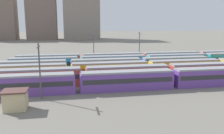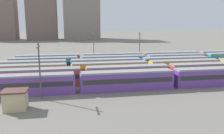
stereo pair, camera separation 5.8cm
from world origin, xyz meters
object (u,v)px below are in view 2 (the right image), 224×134
Objects in this scene: train_track_0 at (216,76)px; catenary_pole_3 at (94,46)px; signal_hut at (15,100)px; train_track_1 at (207,71)px; catenary_pole_0 at (40,69)px; catenary_pole_1 at (139,46)px; train_track_5 at (171,58)px; train_track_3 at (106,66)px; train_track_4 at (206,59)px; train_track_2 at (219,66)px.

train_track_0 is 37.11m from catenary_pole_3.
train_track_0 is 38.44m from signal_hut.
train_track_0 is 1.00× the size of train_track_1.
catenary_pole_0 is 0.96× the size of catenary_pole_1.
catenary_pole_1 is (-7.94, 28.77, 3.63)m from train_track_0.
train_track_5 is at bearing 86.03° from train_track_0.
catenary_pole_0 reaches higher than train_track_3.
train_track_4 and train_track_5 have the same top height.
catenary_pole_0 reaches higher than train_track_0.
catenary_pole_0 is (-34.59, -3.03, 3.40)m from train_track_0.
train_track_5 is 51.76m from signal_hut.
catenary_pole_0 is 0.93× the size of catenary_pole_3.
catenary_pole_3 is (-30.26, 18.88, 3.76)m from train_track_2.
train_track_2 is 10.78m from train_track_4.
train_track_4 is 11.28× the size of catenary_pole_1.
train_track_2 is 28.92m from train_track_3.
catenary_pole_1 is (-9.74, 2.77, 3.63)m from train_track_5.
catenary_pole_1 is at bearing -2.01° from catenary_pole_3.
catenary_pole_1 is at bearing 45.99° from train_track_3.
train_track_2 is 35.87m from catenary_pole_3.
train_track_0 is 0.83× the size of train_track_4.
signal_hut is (-3.12, -4.39, -3.75)m from catenary_pole_0.
catenary_pole_3 is at bearing 134.70° from train_track_1.
train_track_1 is 18.15m from train_track_4.
catenary_pole_3 reaches higher than train_track_2.
catenary_pole_0 is (-13.93, -18.63, 3.40)m from train_track_3.
train_track_4 is at bearing -14.37° from catenary_pole_3.
train_track_0 is at bearing 11.14° from signal_hut.
train_track_4 is 31.25× the size of signal_hut.
train_track_2 is (6.43, 5.20, 0.00)m from train_track_1.
train_track_0 is 25.89m from train_track_3.
train_track_1 is 9.15× the size of catenary_pole_3.
train_track_0 is 9.82× the size of catenary_pole_0.
catenary_pole_3 is (-14.54, 0.51, 0.13)m from catenary_pole_1.
train_track_5 is 10.76m from catenary_pole_1.
train_track_2 is 1.20× the size of train_track_5.
train_track_0 is 9.15× the size of catenary_pole_3.
catenary_pole_0 is 34.51m from catenary_pole_3.
signal_hut is (-37.71, -7.43, -0.35)m from train_track_0.
train_track_5 is 9.15× the size of catenary_pole_3.
train_track_3 is (-20.66, 15.60, -0.00)m from train_track_0.
train_track_5 is at bearing 40.23° from signal_hut.
train_track_0 is at bearing -52.49° from catenary_pole_3.
train_track_0 is at bearing -126.82° from train_track_2.
signal_hut is at bearing -112.54° from catenary_pole_3.
catenary_pole_1 is at bearing 50.56° from signal_hut.
catenary_pole_0 is (-35.95, -8.23, 3.40)m from train_track_1.
train_track_2 and train_track_3 have the same top height.
train_track_5 is at bearing -15.88° from catenary_pole_1.
train_track_0 is at bearing -104.63° from train_track_1.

